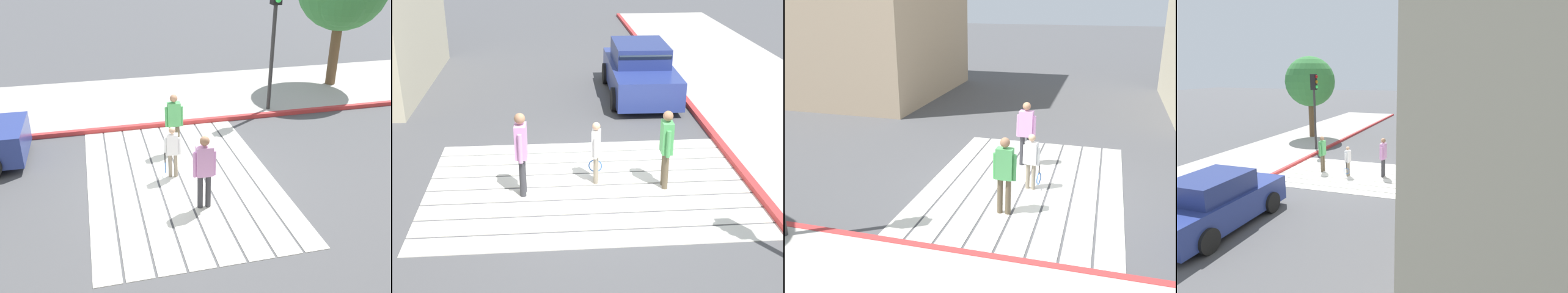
{
  "view_description": "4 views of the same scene",
  "coord_description": "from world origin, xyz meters",
  "views": [
    {
      "loc": [
        9.05,
        -1.85,
        5.36
      ],
      "look_at": [
        -0.12,
        0.39,
        0.77
      ],
      "focal_mm": 40.92,
      "sensor_mm": 36.0,
      "label": 1
    },
    {
      "loc": [
        0.74,
        9.19,
        4.9
      ],
      "look_at": [
        0.02,
        0.06,
        0.89
      ],
      "focal_mm": 47.78,
      "sensor_mm": 36.0,
      "label": 2
    },
    {
      "loc": [
        -9.4,
        -1.61,
        4.18
      ],
      "look_at": [
        -0.37,
        0.97,
        0.99
      ],
      "focal_mm": 41.01,
      "sensor_mm": 36.0,
      "label": 3
    },
    {
      "loc": [
        5.06,
        -13.24,
        4.46
      ],
      "look_at": [
        0.54,
        1.08,
        1.09
      ],
      "focal_mm": 31.48,
      "sensor_mm": 36.0,
      "label": 4
    }
  ],
  "objects": [
    {
      "name": "ground_plane",
      "position": [
        0.0,
        0.0,
        0.0
      ],
      "size": [
        120.0,
        120.0,
        0.0
      ],
      "primitive_type": "plane",
      "color": "#4C4C4F"
    },
    {
      "name": "crosswalk_stripes",
      "position": [
        0.0,
        -0.0,
        0.01
      ],
      "size": [
        6.4,
        4.35,
        0.01
      ],
      "color": "silver",
      "rests_on": "ground"
    },
    {
      "name": "curb_painted",
      "position": [
        -3.25,
        0.0,
        0.07
      ],
      "size": [
        0.16,
        40.0,
        0.13
      ],
      "primitive_type": "cube",
      "color": "#BC3333",
      "rests_on": "ground"
    },
    {
      "name": "pedestrian_adult_lead",
      "position": [
        1.28,
        0.24,
        0.97
      ],
      "size": [
        0.23,
        0.49,
        1.67
      ],
      "color": "#333338",
      "rests_on": "ground"
    },
    {
      "name": "pedestrian_adult_trailing",
      "position": [
        -1.49,
        0.15,
        0.94
      ],
      "size": [
        0.22,
        0.47,
        1.61
      ],
      "color": "brown",
      "rests_on": "ground"
    },
    {
      "name": "pedestrian_child_with_racket",
      "position": [
        -0.16,
        -0.16,
        0.73
      ],
      "size": [
        0.28,
        0.42,
        1.3
      ],
      "color": "gray",
      "rests_on": "ground"
    }
  ]
}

